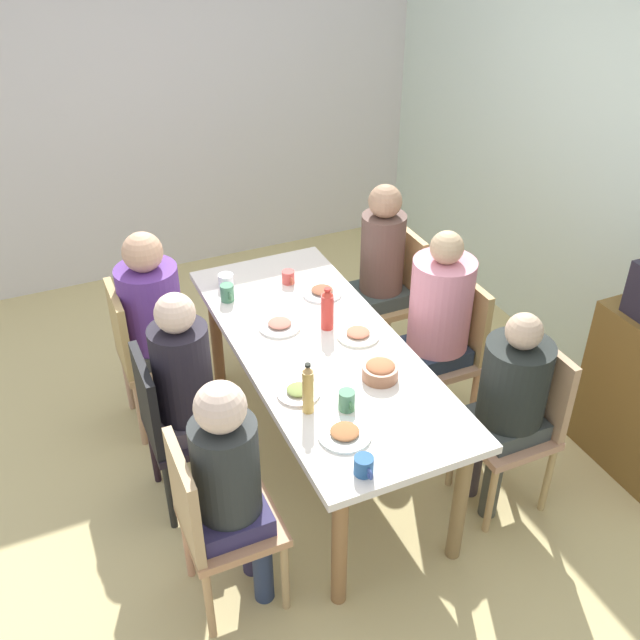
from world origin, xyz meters
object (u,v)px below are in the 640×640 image
object	(u,v)px
chair_3	(521,417)
cup_1	(364,466)
chair_1	(172,422)
plate_3	(298,392)
chair_0	(392,291)
cup_3	(288,277)
bottle_1	(327,309)
cup_4	(226,281)
chair_2	(143,350)
plate_2	(322,292)
plate_4	(358,334)
dining_table	(320,359)
chair_4	(212,519)
person_1	(187,385)
plate_0	(280,325)
person_0	(380,264)
person_4	(230,478)
person_2	(153,313)
bowl_0	(380,371)
cup_2	(227,293)
person_3	(510,395)
bottle_0	(308,389)
cup_0	(347,401)
person_5	(438,315)
plate_1	(345,434)

from	to	relation	value
chair_3	cup_1	size ratio (longest dim) A/B	7.74
chair_1	plate_3	world-z (taller)	chair_1
chair_0	cup_3	distance (m)	0.75
bottle_1	cup_4	bearing A→B (deg)	-149.84
chair_0	chair_2	distance (m)	1.56
plate_2	plate_4	bearing A→B (deg)	-0.43
dining_table	chair_4	distance (m)	1.03
dining_table	plate_4	distance (m)	0.23
person_1	plate_0	xyz separation A→B (m)	(-0.23, 0.56, 0.04)
plate_3	chair_1	bearing A→B (deg)	-120.56
person_0	plate_2	size ratio (longest dim) A/B	5.54
chair_1	person_4	size ratio (longest dim) A/B	0.76
person_2	bowl_0	size ratio (longest dim) A/B	7.08
chair_0	person_4	world-z (taller)	person_4
plate_2	cup_2	world-z (taller)	cup_2
person_2	person_4	size ratio (longest dim) A/B	1.02
person_3	plate_3	xyz separation A→B (m)	(-0.34, -0.94, 0.08)
plate_4	bottle_0	bearing A→B (deg)	-47.02
plate_4	cup_2	size ratio (longest dim) A/B	1.99
cup_0	cup_2	size ratio (longest dim) A/B	0.99
chair_2	person_3	distance (m)	1.98
person_3	bowl_0	xyz separation A→B (m)	(-0.29, -0.54, 0.11)
dining_table	bowl_0	size ratio (longest dim) A/B	11.48
person_1	cup_1	size ratio (longest dim) A/B	10.44
cup_0	person_3	bearing A→B (deg)	78.82
person_5	plate_3	bearing A→B (deg)	-71.49
person_4	plate_2	bearing A→B (deg)	140.67
chair_1	bowl_0	world-z (taller)	chair_1
chair_1	cup_1	size ratio (longest dim) A/B	7.74
plate_3	cup_2	world-z (taller)	cup_2
chair_4	bottle_1	world-z (taller)	bottle_1
bowl_0	cup_2	size ratio (longest dim) A/B	1.55
chair_0	cup_1	size ratio (longest dim) A/B	7.74
person_5	bottle_0	size ratio (longest dim) A/B	4.75
chair_4	cup_0	bearing A→B (deg)	102.65
chair_2	chair_4	size ratio (longest dim) A/B	1.00
plate_4	cup_0	bearing A→B (deg)	-31.52
plate_1	cup_3	distance (m)	1.31
cup_1	person_1	bearing A→B (deg)	-151.03
plate_2	cup_0	xyz separation A→B (m)	(0.94, -0.30, 0.03)
cup_2	person_1	bearing A→B (deg)	-33.90
chair_1	cup_1	distance (m)	1.09
plate_2	bottle_0	distance (m)	1.01
chair_2	bowl_0	size ratio (longest dim) A/B	5.26
person_1	cup_3	world-z (taller)	person_1
person_3	plate_2	xyz separation A→B (m)	(-1.10, -0.48, 0.08)
plate_0	bottle_1	size ratio (longest dim) A/B	0.94
chair_0	plate_4	size ratio (longest dim) A/B	4.10
plate_0	person_5	bearing A→B (deg)	74.28
chair_3	cup_4	size ratio (longest dim) A/B	7.37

